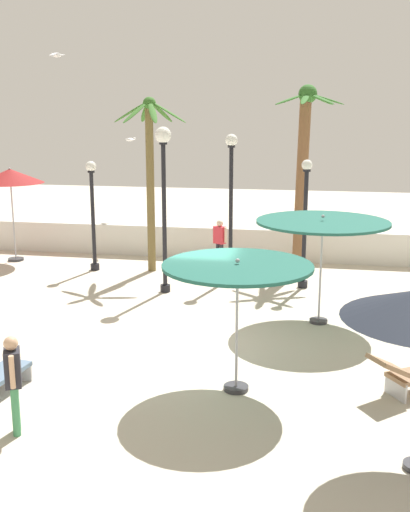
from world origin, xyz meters
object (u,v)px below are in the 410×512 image
seagull_0 (56,55)px  lamp_post_1 (93,208)px  palm_tree_1 (150,164)px  guest_0 (220,239)px  lamp_post_3 (231,194)px  palm_tree_2 (303,160)px  seagull_1 (130,139)px  lamp_post_0 (305,219)px  patio_umbrella_5 (323,225)px  lamp_post_2 (164,182)px  patio_umbrella_4 (237,271)px  patio_umbrella_1 (10,177)px  guest_1 (13,376)px

seagull_0 → lamp_post_1: bearing=-45.2°
palm_tree_1 → guest_0: bearing=22.9°
lamp_post_1 → lamp_post_3: lamp_post_3 is taller
palm_tree_2 → seagull_1: palm_tree_2 is taller
palm_tree_1 → lamp_post_0: (4.76, -1.09, -1.39)m
patio_umbrella_5 → seagull_0: seagull_0 is taller
patio_umbrella_5 → seagull_1: 10.68m
palm_tree_1 → lamp_post_2: (0.98, -2.22, -0.28)m
patio_umbrella_4 → patio_umbrella_5: bearing=70.0°
lamp_post_2 → guest_0: size_ratio=2.94×
patio_umbrella_5 → guest_0: (-3.19, 4.96, -1.45)m
seagull_0 → lamp_post_2: bearing=-39.3°
lamp_post_3 → patio_umbrella_4: bearing=-81.1°
lamp_post_3 → seagull_0: 7.61m
lamp_post_0 → lamp_post_3: (-2.17, 0.48, 0.60)m
patio_umbrella_5 → seagull_0: bearing=147.6°
patio_umbrella_1 → guest_1: bearing=-63.0°
patio_umbrella_1 → patio_umbrella_4: patio_umbrella_1 is taller
lamp_post_3 → guest_0: lamp_post_3 is taller
palm_tree_1 → seagull_0: size_ratio=5.78×
patio_umbrella_4 → palm_tree_2: (0.84, 8.97, 1.26)m
patio_umbrella_4 → lamp_post_3: (-1.18, 7.51, 0.35)m
lamp_post_3 → seagull_1: bearing=134.7°
palm_tree_1 → guest_0: size_ratio=3.46×
lamp_post_1 → guest_0: lamp_post_1 is taller
seagull_0 → patio_umbrella_1: bearing=-148.0°
patio_umbrella_4 → seagull_0: bearing=127.2°
patio_umbrella_5 → lamp_post_1: bearing=151.3°
patio_umbrella_5 → lamp_post_2: 4.70m
lamp_post_0 → guest_1: (-4.19, -9.20, -1.01)m
patio_umbrella_5 → lamp_post_0: bearing=98.8°
seagull_0 → seagull_1: seagull_0 is taller
patio_umbrella_1 → lamp_post_3: bearing=-8.5°
guest_1 → seagull_1: size_ratio=1.30×
lamp_post_0 → patio_umbrella_1: bearing=170.6°
lamp_post_3 → guest_1: (-2.02, -9.68, -1.60)m
lamp_post_3 → lamp_post_0: bearing=-12.4°
lamp_post_0 → guest_0: 3.51m
patio_umbrella_1 → palm_tree_2: bearing=2.1°
palm_tree_2 → patio_umbrella_1: bearing=-177.9°
lamp_post_3 → guest_0: 2.28m
lamp_post_2 → lamp_post_3: 2.33m
patio_umbrella_5 → lamp_post_0: size_ratio=0.84×
lamp_post_2 → seagull_0: (-4.44, 3.63, 3.63)m
lamp_post_0 → seagull_1: 8.41m
patio_umbrella_1 → lamp_post_1: (3.09, -0.75, -0.85)m
palm_tree_1 → seagull_1: bearing=115.0°
guest_0 → seagull_0: 8.00m
patio_umbrella_5 → lamp_post_2: (-4.25, 1.88, 0.71)m
patio_umbrella_4 → lamp_post_2: 6.59m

